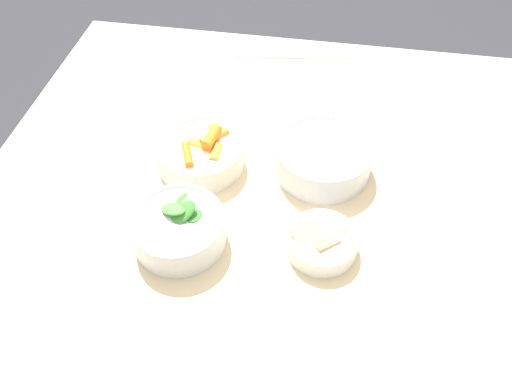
% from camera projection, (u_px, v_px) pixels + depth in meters
% --- Properties ---
extents(ground_plane, '(10.00, 10.00, 0.00)m').
position_uv_depth(ground_plane, '(273.00, 345.00, 1.52)').
color(ground_plane, '#2D2D33').
extents(dining_table, '(1.16, 1.00, 0.74)m').
position_uv_depth(dining_table, '(281.00, 215.00, 1.04)').
color(dining_table, beige).
rests_on(dining_table, ground_plane).
extents(bowl_carrots, '(0.17, 0.17, 0.07)m').
position_uv_depth(bowl_carrots, '(201.00, 153.00, 0.97)').
color(bowl_carrots, silver).
rests_on(bowl_carrots, dining_table).
extents(bowl_greens, '(0.16, 0.16, 0.08)m').
position_uv_depth(bowl_greens, '(179.00, 227.00, 0.84)').
color(bowl_greens, silver).
rests_on(bowl_greens, dining_table).
extents(bowl_beans_hotdog, '(0.19, 0.19, 0.06)m').
position_uv_depth(bowl_beans_hotdog, '(323.00, 158.00, 0.96)').
color(bowl_beans_hotdog, silver).
rests_on(bowl_beans_hotdog, dining_table).
extents(bowl_cookies, '(0.12, 0.12, 0.04)m').
position_uv_depth(bowl_cookies, '(322.00, 242.00, 0.84)').
color(bowl_cookies, white).
rests_on(bowl_cookies, dining_table).
extents(ruler, '(0.31, 0.08, 0.00)m').
position_uv_depth(ruler, '(289.00, 55.00, 1.24)').
color(ruler, silver).
rests_on(ruler, dining_table).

